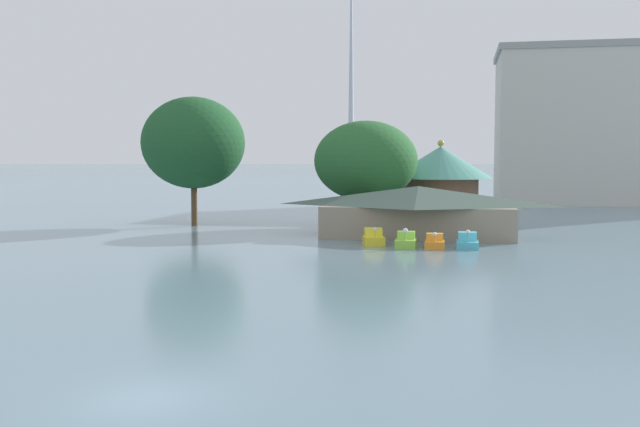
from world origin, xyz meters
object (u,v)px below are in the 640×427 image
boathouse (418,210)px  shoreline_tree_mid (366,161)px  green_roof_pavilion (440,179)px  pedal_boat_cyan (467,242)px  background_building_block (624,126)px  pedal_boat_lime (406,241)px  pedal_boat_yellow (374,238)px  distant_broadcast_tower (351,36)px  shoreline_tree_tall_left (193,143)px  pedal_boat_orange (435,242)px

boathouse → shoreline_tree_mid: (-5.80, 7.87, 4.42)m
shoreline_tree_mid → green_roof_pavilion: bearing=41.9°
pedal_boat_cyan → background_building_block: background_building_block is taller
green_roof_pavilion → pedal_boat_lime: bearing=-95.3°
pedal_boat_lime → pedal_boat_cyan: size_ratio=1.10×
pedal_boat_yellow → boathouse: (3.22, 6.84, 1.87)m
distant_broadcast_tower → pedal_boat_cyan: bearing=-79.9°
pedal_boat_yellow → green_roof_pavilion: 22.30m
shoreline_tree_tall_left → distant_broadcast_tower: 336.52m
pedal_boat_yellow → distant_broadcast_tower: distant_broadcast_tower is taller
pedal_boat_lime → pedal_boat_orange: 2.26m
pedal_boat_cyan → shoreline_tree_tall_left: shoreline_tree_tall_left is taller
distant_broadcast_tower → pedal_boat_lime: bearing=-80.7°
pedal_boat_lime → pedal_boat_cyan: 4.81m
boathouse → pedal_boat_cyan: bearing=-60.3°
green_roof_pavilion → shoreline_tree_mid: size_ratio=1.04×
pedal_boat_lime → boathouse: 8.16m
pedal_boat_yellow → shoreline_tree_mid: (-2.58, 14.71, 6.29)m
pedal_boat_lime → pedal_boat_cyan: (4.79, 0.37, -0.02)m
boathouse → pedal_boat_yellow: bearing=-115.2°
pedal_boat_yellow → pedal_boat_orange: pedal_boat_yellow is taller
green_roof_pavilion → background_building_block: (27.55, 40.84, 7.37)m
green_roof_pavilion → pedal_boat_yellow: bearing=-102.7°
boathouse → distant_broadcast_tower: bearing=99.6°
pedal_boat_lime → distant_broadcast_tower: (-56.19, 342.02, 75.61)m
boathouse → shoreline_tree_tall_left: 25.28m
pedal_boat_yellow → pedal_boat_lime: 2.94m
pedal_boat_yellow → shoreline_tree_tall_left: 25.56m
pedal_boat_orange → shoreline_tree_mid: shoreline_tree_mid is taller
shoreline_tree_mid → background_building_block: background_building_block is taller
green_roof_pavilion → background_building_block: bearing=56.0°
boathouse → distant_broadcast_tower: 346.80m
shoreline_tree_tall_left → shoreline_tree_mid: 18.10m
pedal_boat_orange → shoreline_tree_tall_left: 30.27m
pedal_boat_yellow → background_building_block: 71.07m
pedal_boat_cyan → background_building_block: size_ratio=0.06×
pedal_boat_yellow → shoreline_tree_mid: 16.21m
pedal_boat_lime → shoreline_tree_tall_left: (-23.23, 13.98, 8.20)m
pedal_boat_orange → pedal_boat_cyan: bearing=99.4°
pedal_boat_cyan → shoreline_tree_tall_left: 32.21m
green_roof_pavilion → shoreline_tree_tall_left: shoreline_tree_tall_left is taller
pedal_boat_yellow → pedal_boat_cyan: size_ratio=1.02×
green_roof_pavilion → shoreline_tree_tall_left: 26.95m
pedal_boat_yellow → shoreline_tree_mid: shoreline_tree_mid is taller
distant_broadcast_tower → background_building_block: bearing=-72.9°
pedal_boat_orange → boathouse: 8.46m
shoreline_tree_mid → background_building_block: 59.19m
background_building_block → distant_broadcast_tower: 298.58m
shoreline_tree_tall_left → distant_broadcast_tower: size_ratio=0.07×
pedal_boat_cyan → background_building_block: 68.63m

